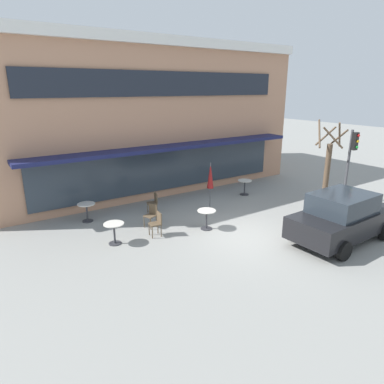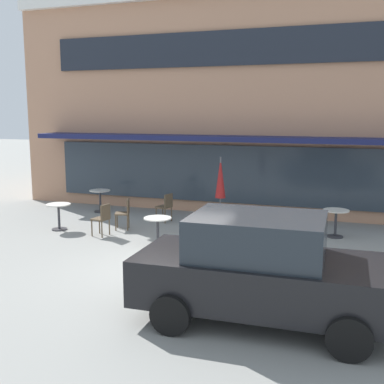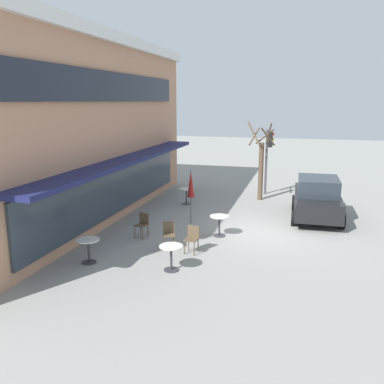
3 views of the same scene
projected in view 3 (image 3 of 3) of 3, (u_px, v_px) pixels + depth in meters
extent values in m
plane|color=gray|center=(264.00, 232.00, 15.36)|extent=(80.00, 80.00, 0.00)
cube|color=tan|center=(28.00, 128.00, 17.14)|extent=(16.19, 8.00, 7.47)
cube|color=silver|center=(114.00, 36.00, 15.30)|extent=(16.19, 0.24, 0.44)
cube|color=#191E4C|center=(129.00, 160.00, 16.22)|extent=(13.76, 1.10, 0.16)
cube|color=#1E232D|center=(114.00, 87.00, 15.72)|extent=(12.95, 0.10, 1.10)
cube|color=#2D3842|center=(119.00, 188.00, 16.61)|extent=(12.95, 0.10, 1.90)
cylinder|color=#333338|center=(219.00, 235.00, 14.92)|extent=(0.44, 0.44, 0.03)
cylinder|color=#333338|center=(219.00, 226.00, 14.84)|extent=(0.07, 0.07, 0.70)
cylinder|color=silver|center=(219.00, 216.00, 14.76)|extent=(0.70, 0.70, 0.03)
cylinder|color=#333338|center=(186.00, 204.00, 19.52)|extent=(0.44, 0.44, 0.03)
cylinder|color=#333338|center=(186.00, 196.00, 19.44)|extent=(0.07, 0.07, 0.70)
cylinder|color=silver|center=(186.00, 189.00, 19.36)|extent=(0.70, 0.70, 0.03)
cylinder|color=#333338|center=(89.00, 262.00, 12.45)|extent=(0.44, 0.44, 0.03)
cylinder|color=#333338|center=(89.00, 251.00, 12.37)|extent=(0.07, 0.07, 0.70)
cylinder|color=silver|center=(88.00, 240.00, 12.29)|extent=(0.70, 0.70, 0.03)
cylinder|color=#333338|center=(171.00, 270.00, 11.90)|extent=(0.44, 0.44, 0.03)
cylinder|color=#333338|center=(171.00, 258.00, 11.82)|extent=(0.07, 0.07, 0.70)
cylinder|color=silver|center=(171.00, 246.00, 11.73)|extent=(0.70, 0.70, 0.03)
cylinder|color=#4C4C51|center=(191.00, 197.00, 16.21)|extent=(0.04, 0.04, 2.20)
cone|color=maroon|center=(191.00, 183.00, 16.09)|extent=(0.28, 0.28, 1.10)
cylinder|color=brown|center=(194.00, 249.00, 12.97)|extent=(0.04, 0.04, 0.45)
cylinder|color=brown|center=(184.00, 248.00, 13.10)|extent=(0.04, 0.04, 0.45)
cylinder|color=brown|center=(198.00, 246.00, 13.27)|extent=(0.04, 0.04, 0.45)
cylinder|color=brown|center=(189.00, 244.00, 13.40)|extent=(0.04, 0.04, 0.45)
cube|color=brown|center=(191.00, 239.00, 13.13)|extent=(0.45, 0.45, 0.04)
cube|color=brown|center=(193.00, 231.00, 13.25)|extent=(0.09, 0.40, 0.40)
cylinder|color=brown|center=(142.00, 234.00, 14.46)|extent=(0.04, 0.04, 0.45)
cylinder|color=brown|center=(135.00, 232.00, 14.62)|extent=(0.04, 0.04, 0.45)
cylinder|color=brown|center=(148.00, 231.00, 14.75)|extent=(0.04, 0.04, 0.45)
cylinder|color=brown|center=(140.00, 230.00, 14.91)|extent=(0.04, 0.04, 0.45)
cube|color=brown|center=(141.00, 225.00, 14.63)|extent=(0.48, 0.48, 0.04)
cube|color=brown|center=(144.00, 218.00, 14.74)|extent=(0.13, 0.40, 0.40)
cylinder|color=brown|center=(174.00, 243.00, 13.48)|extent=(0.04, 0.04, 0.45)
cylinder|color=brown|center=(164.00, 244.00, 13.45)|extent=(0.04, 0.04, 0.45)
cylinder|color=brown|center=(174.00, 240.00, 13.81)|extent=(0.04, 0.04, 0.45)
cylinder|color=brown|center=(164.00, 240.00, 13.78)|extent=(0.04, 0.04, 0.45)
cube|color=brown|center=(169.00, 235.00, 13.57)|extent=(0.51, 0.51, 0.04)
cube|color=brown|center=(169.00, 227.00, 13.70)|extent=(0.18, 0.39, 0.40)
cube|color=black|center=(317.00, 202.00, 17.05)|extent=(4.24, 1.90, 0.76)
cube|color=#232B33|center=(318.00, 186.00, 16.75)|extent=(2.14, 1.65, 0.68)
cylinder|color=black|center=(294.00, 202.00, 18.58)|extent=(0.65, 0.24, 0.64)
cylinder|color=black|center=(336.00, 204.00, 18.15)|extent=(0.65, 0.24, 0.64)
cylinder|color=black|center=(294.00, 218.00, 16.11)|extent=(0.65, 0.24, 0.64)
cylinder|color=black|center=(342.00, 221.00, 15.68)|extent=(0.65, 0.24, 0.64)
cylinder|color=brown|center=(261.00, 172.00, 20.08)|extent=(0.24, 0.24, 2.85)
cylinder|color=brown|center=(265.00, 136.00, 20.10)|extent=(0.27, 0.95, 0.80)
cylinder|color=brown|center=(254.00, 136.00, 19.98)|extent=(0.87, 0.46, 0.85)
cylinder|color=brown|center=(254.00, 134.00, 19.44)|extent=(0.80, 0.78, 1.14)
cylinder|color=brown|center=(268.00, 137.00, 19.34)|extent=(0.71, 0.69, 0.91)
cylinder|color=brown|center=(269.00, 134.00, 19.72)|extent=(0.71, 0.37, 1.10)
cylinder|color=#47474C|center=(266.00, 162.00, 21.28)|extent=(0.12, 0.12, 3.40)
cube|color=black|center=(271.00, 139.00, 20.97)|extent=(0.26, 0.20, 0.80)
sphere|color=red|center=(273.00, 134.00, 20.88)|extent=(0.13, 0.13, 0.13)
sphere|color=gold|center=(273.00, 139.00, 20.94)|extent=(0.13, 0.13, 0.13)
sphere|color=green|center=(273.00, 144.00, 20.99)|extent=(0.13, 0.13, 0.13)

